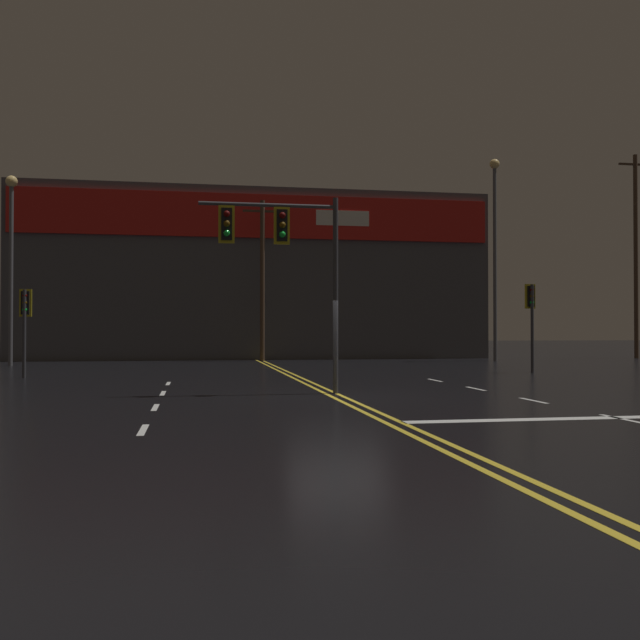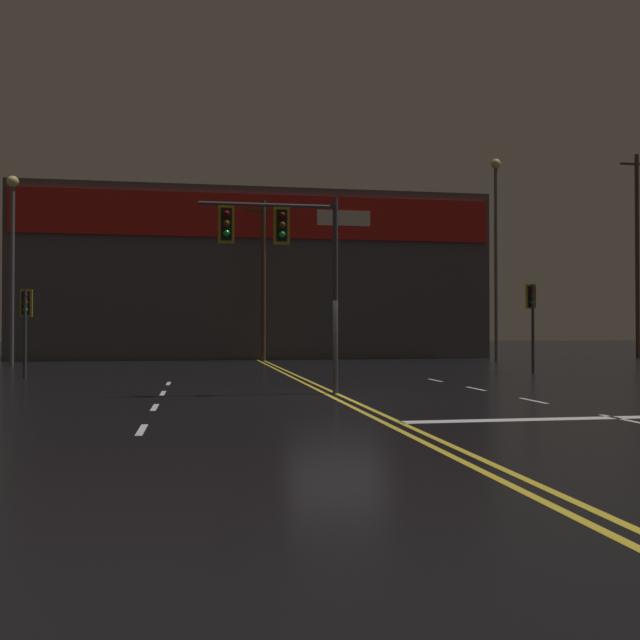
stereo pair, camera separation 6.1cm
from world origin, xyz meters
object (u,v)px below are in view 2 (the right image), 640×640
at_px(traffic_signal_median, 280,244).
at_px(traffic_signal_corner_northeast, 532,307).
at_px(streetlight_near_left, 12,244).
at_px(traffic_signal_corner_northwest, 26,313).
at_px(streetlight_median_approach, 496,235).

distance_m(traffic_signal_median, traffic_signal_corner_northeast, 13.80).
bearing_deg(traffic_signal_median, streetlight_near_left, 122.04).
height_order(traffic_signal_corner_northeast, streetlight_near_left, streetlight_near_left).
xyz_separation_m(traffic_signal_corner_northwest, streetlight_near_left, (-2.77, 9.38, 3.56)).
bearing_deg(streetlight_near_left, traffic_signal_median, -57.96).
bearing_deg(traffic_signal_median, traffic_signal_corner_northwest, 135.08).
relative_size(traffic_signal_median, streetlight_median_approach, 0.46).
bearing_deg(traffic_signal_corner_northeast, traffic_signal_corner_northwest, 179.54).
bearing_deg(traffic_signal_corner_northeast, streetlight_near_left, 156.70).
bearing_deg(traffic_signal_corner_northwest, streetlight_median_approach, 25.35).
bearing_deg(streetlight_near_left, traffic_signal_corner_northeast, -23.30).
distance_m(traffic_signal_median, streetlight_median_approach, 23.95).
height_order(traffic_signal_median, streetlight_median_approach, streetlight_median_approach).
relative_size(traffic_signal_corner_northeast, traffic_signal_corner_northwest, 1.12).
xyz_separation_m(traffic_signal_median, streetlight_near_left, (-11.01, 17.60, 1.90)).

